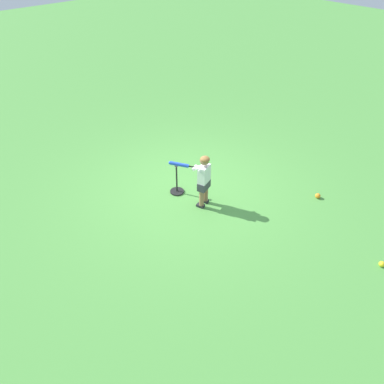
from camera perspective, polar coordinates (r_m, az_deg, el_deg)
The scene contains 5 objects.
ground_plane at distance 7.84m, azimuth -0.40°, elevation 0.58°, with size 40.00×40.00×0.00m, color #519942.
child_batter at distance 7.03m, azimuth 1.56°, elevation 2.34°, with size 0.66×0.56×1.08m.
play_ball_behind_batter at distance 7.94m, azimuth 18.20°, elevation -0.55°, with size 0.10×0.10×0.10m, color orange.
play_ball_midfield at distance 6.89m, azimuth 26.38°, elevation -9.57°, with size 0.10×0.10×0.10m, color yellow.
batting_tee at distance 7.67m, azimuth -2.25°, elevation 0.62°, with size 0.28×0.28×0.62m.
Camera 1 is at (-4.73, 4.25, 4.58)m, focal length 35.88 mm.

